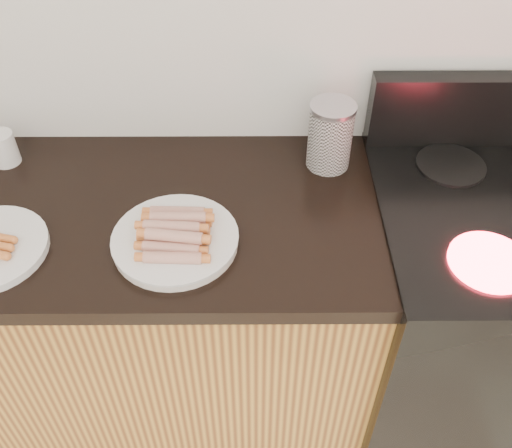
{
  "coord_description": "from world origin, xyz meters",
  "views": [
    {
      "loc": [
        0.09,
        0.67,
        1.85
      ],
      "look_at": [
        0.1,
        1.62,
        0.92
      ],
      "focal_mm": 40.0,
      "sensor_mm": 36.0,
      "label": 1
    }
  ],
  "objects_px": {
    "main_plate": "(176,241)",
    "mug": "(3,148)",
    "stove": "(485,322)",
    "canister": "(330,136)"
  },
  "relations": [
    {
      "from": "main_plate",
      "to": "canister",
      "type": "bearing_deg",
      "value": 38.18
    },
    {
      "from": "stove",
      "to": "mug",
      "type": "bearing_deg",
      "value": 171.1
    },
    {
      "from": "stove",
      "to": "canister",
      "type": "height_order",
      "value": "canister"
    },
    {
      "from": "stove",
      "to": "mug",
      "type": "height_order",
      "value": "mug"
    },
    {
      "from": "canister",
      "to": "mug",
      "type": "xyz_separation_m",
      "value": [
        -0.86,
        0.01,
        -0.05
      ]
    },
    {
      "from": "stove",
      "to": "main_plate",
      "type": "bearing_deg",
      "value": -173.58
    },
    {
      "from": "main_plate",
      "to": "mug",
      "type": "distance_m",
      "value": 0.57
    },
    {
      "from": "stove",
      "to": "main_plate",
      "type": "height_order",
      "value": "main_plate"
    },
    {
      "from": "main_plate",
      "to": "mug",
      "type": "height_order",
      "value": "mug"
    },
    {
      "from": "main_plate",
      "to": "canister",
      "type": "xyz_separation_m",
      "value": [
        0.38,
        0.3,
        0.08
      ]
    }
  ]
}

